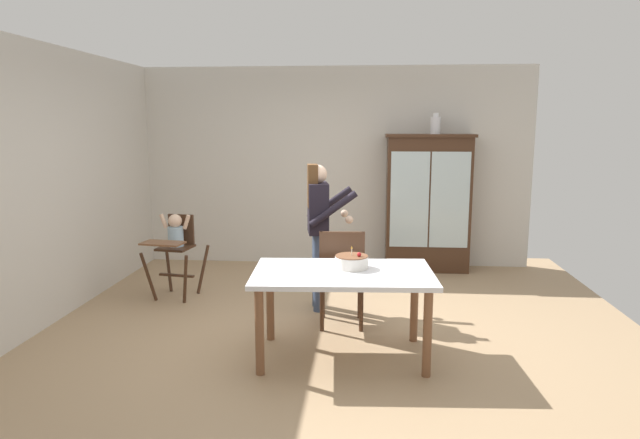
{
  "coord_description": "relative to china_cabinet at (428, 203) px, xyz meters",
  "views": [
    {
      "loc": [
        0.44,
        -4.98,
        1.93
      ],
      "look_at": [
        -0.03,
        0.7,
        0.95
      ],
      "focal_mm": 31.1,
      "sensor_mm": 36.0,
      "label": 1
    }
  ],
  "objects": [
    {
      "name": "ground_plane",
      "position": [
        -1.26,
        -2.37,
        -0.91
      ],
      "size": [
        6.24,
        6.24,
        0.0
      ],
      "primitive_type": "plane",
      "color": "tan"
    },
    {
      "name": "wall_back",
      "position": [
        -1.26,
        0.26,
        0.44
      ],
      "size": [
        5.32,
        0.06,
        2.7
      ],
      "primitive_type": "cube",
      "color": "beige",
      "rests_on": "ground_plane"
    },
    {
      "name": "wall_left",
      "position": [
        -3.89,
        -2.37,
        0.44
      ],
      "size": [
        0.06,
        5.32,
        2.7
      ],
      "primitive_type": "cube",
      "color": "beige",
      "rests_on": "ground_plane"
    },
    {
      "name": "china_cabinet",
      "position": [
        0.0,
        0.0,
        0.0
      ],
      "size": [
        1.14,
        0.48,
        1.81
      ],
      "color": "#422819",
      "rests_on": "ground_plane"
    },
    {
      "name": "ceramic_vase",
      "position": [
        0.07,
        0.0,
        1.02
      ],
      "size": [
        0.13,
        0.13,
        0.27
      ],
      "color": "white",
      "rests_on": "china_cabinet"
    },
    {
      "name": "high_chair_with_toddler",
      "position": [
        -2.93,
        -1.46,
        -0.26
      ],
      "size": [
        0.65,
        0.75,
        0.95
      ],
      "rotation": [
        0.0,
        0.0,
        -0.15
      ],
      "color": "#422819",
      "rests_on": "ground_plane"
    },
    {
      "name": "adult_person",
      "position": [
        -1.3,
        -1.72,
        0.06
      ],
      "size": [
        0.56,
        0.54,
        1.53
      ],
      "rotation": [
        0.0,
        0.0,
        1.73
      ],
      "color": "#3D4C6B",
      "rests_on": "ground_plane"
    },
    {
      "name": "dining_table",
      "position": [
        -1.0,
        -2.93,
        -0.27
      ],
      "size": [
        1.52,
        0.97,
        0.74
      ],
      "color": "silver",
      "rests_on": "ground_plane"
    },
    {
      "name": "birthday_cake",
      "position": [
        -0.93,
        -2.82,
        -0.11
      ],
      "size": [
        0.28,
        0.28,
        0.19
      ],
      "color": "white",
      "rests_on": "dining_table"
    },
    {
      "name": "dining_chair_far_side",
      "position": [
        -1.03,
        -2.27,
        -0.35
      ],
      "size": [
        0.46,
        0.46,
        0.96
      ],
      "rotation": [
        0.0,
        0.0,
        3.2
      ],
      "color": "#422819",
      "rests_on": "ground_plane"
    }
  ]
}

